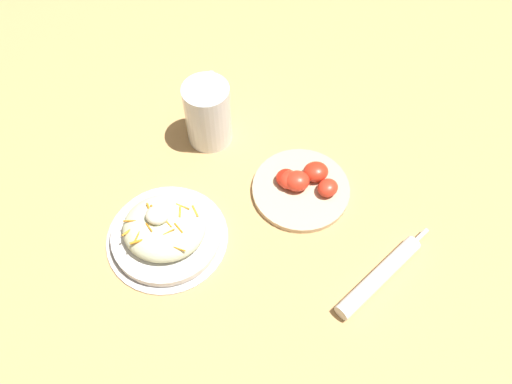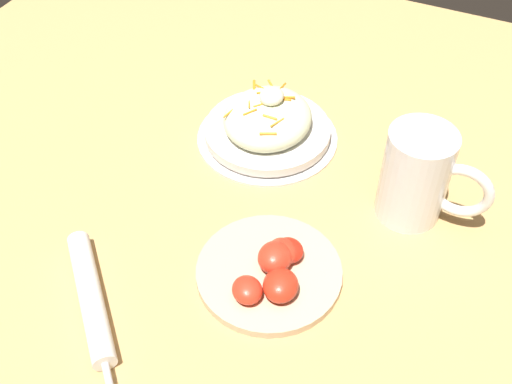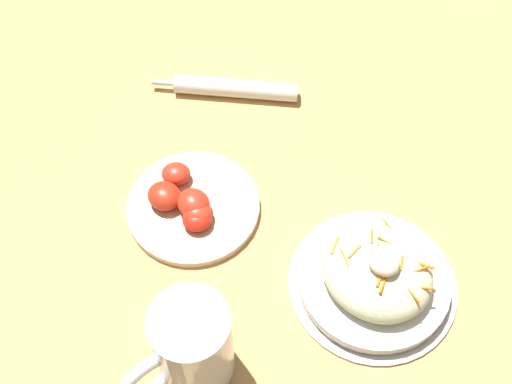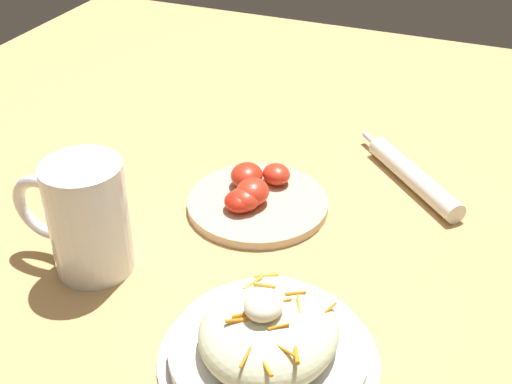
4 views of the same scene
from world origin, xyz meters
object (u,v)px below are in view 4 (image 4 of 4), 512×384
at_px(salad_plate, 269,340).
at_px(tomato_plate, 255,197).
at_px(beer_mug, 87,224).
at_px(napkin_roll, 413,177).

distance_m(salad_plate, tomato_plate, 0.26).
relative_size(beer_mug, tomato_plate, 0.80).
bearing_deg(beer_mug, napkin_roll, 135.40).
bearing_deg(napkin_roll, beer_mug, -44.60).
relative_size(beer_mug, napkin_roll, 0.84).
relative_size(salad_plate, beer_mug, 1.47).
distance_m(beer_mug, tomato_plate, 0.22).
bearing_deg(beer_mug, salad_plate, 76.43).
bearing_deg(beer_mug, tomato_plate, 145.24).
height_order(napkin_roll, tomato_plate, tomato_plate).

